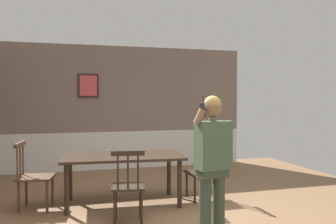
{
  "coord_description": "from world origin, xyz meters",
  "views": [
    {
      "loc": [
        -1.27,
        -4.47,
        1.59
      ],
      "look_at": [
        -0.01,
        -0.18,
        1.43
      ],
      "focal_mm": 38.58,
      "sensor_mm": 36.0,
      "label": 1
    }
  ],
  "objects_px": {
    "chair_by_doorway": "(128,186)",
    "dining_table": "(123,160)",
    "person_figure": "(213,157)",
    "chair_near_window": "(204,171)",
    "chair_at_table_head": "(33,176)"
  },
  "relations": [
    {
      "from": "dining_table",
      "to": "chair_by_doorway",
      "type": "xyz_separation_m",
      "value": [
        -0.07,
        -0.86,
        -0.19
      ]
    },
    {
      "from": "dining_table",
      "to": "chair_near_window",
      "type": "relative_size",
      "value": 1.99
    },
    {
      "from": "dining_table",
      "to": "chair_near_window",
      "type": "height_order",
      "value": "chair_near_window"
    },
    {
      "from": "dining_table",
      "to": "chair_at_table_head",
      "type": "relative_size",
      "value": 1.92
    },
    {
      "from": "chair_near_window",
      "to": "chair_by_doorway",
      "type": "relative_size",
      "value": 0.98
    },
    {
      "from": "chair_near_window",
      "to": "chair_by_doorway",
      "type": "height_order",
      "value": "chair_by_doorway"
    },
    {
      "from": "dining_table",
      "to": "chair_at_table_head",
      "type": "xyz_separation_m",
      "value": [
        -1.28,
        0.1,
        -0.18
      ]
    },
    {
      "from": "chair_by_doorway",
      "to": "person_figure",
      "type": "height_order",
      "value": "person_figure"
    },
    {
      "from": "dining_table",
      "to": "chair_at_table_head",
      "type": "distance_m",
      "value": 1.3
    },
    {
      "from": "chair_near_window",
      "to": "chair_at_table_head",
      "type": "relative_size",
      "value": 0.96
    },
    {
      "from": "chair_near_window",
      "to": "person_figure",
      "type": "xyz_separation_m",
      "value": [
        -0.49,
        -1.49,
        0.47
      ]
    },
    {
      "from": "person_figure",
      "to": "chair_by_doorway",
      "type": "bearing_deg",
      "value": -49.92
    },
    {
      "from": "chair_by_doorway",
      "to": "dining_table",
      "type": "bearing_deg",
      "value": 95.34
    },
    {
      "from": "dining_table",
      "to": "chair_by_doorway",
      "type": "height_order",
      "value": "chair_by_doorway"
    },
    {
      "from": "chair_by_doorway",
      "to": "person_figure",
      "type": "distance_m",
      "value": 1.21
    }
  ]
}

